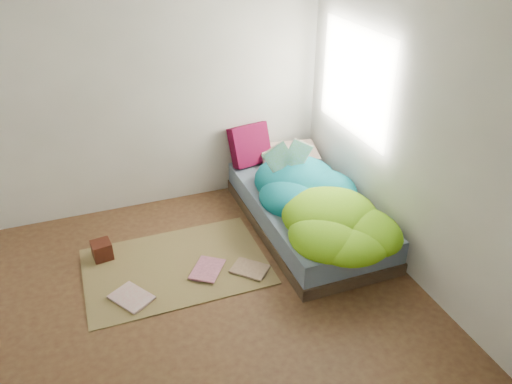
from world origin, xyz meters
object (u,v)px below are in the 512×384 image
at_px(floor_book_a, 120,306).
at_px(floor_book_b, 194,267).
at_px(bed, 306,213).
at_px(pillow_magenta, 250,145).
at_px(open_book, 289,147).
at_px(wooden_box, 102,250).

xyz_separation_m(floor_book_a, floor_book_b, (0.69, 0.26, 0.00)).
height_order(bed, floor_book_b, bed).
xyz_separation_m(bed, floor_book_b, (-1.22, -0.27, -0.14)).
distance_m(bed, pillow_magenta, 1.03).
xyz_separation_m(open_book, floor_book_a, (-1.80, -0.76, -0.78)).
bearing_deg(open_book, floor_book_a, -157.13).
relative_size(open_book, wooden_box, 2.51).
relative_size(bed, floor_book_b, 6.11).
relative_size(floor_book_a, floor_book_b, 1.02).
bearing_deg(wooden_box, floor_book_a, -85.31).
height_order(open_book, floor_book_b, open_book).
height_order(bed, floor_book_a, bed).
bearing_deg(wooden_box, open_book, 1.38).
relative_size(pillow_magenta, floor_book_b, 1.33).
xyz_separation_m(bed, wooden_box, (-1.97, 0.19, -0.07)).
distance_m(bed, open_book, 0.69).
xyz_separation_m(open_book, wooden_box, (-1.86, -0.04, -0.71)).
bearing_deg(floor_book_a, pillow_magenta, 8.38).
bearing_deg(floor_book_a, open_book, -9.87).
bearing_deg(open_book, bed, -64.33).
relative_size(bed, wooden_box, 11.95).
height_order(bed, wooden_box, bed).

